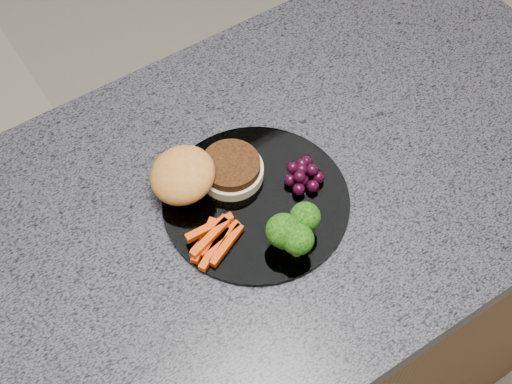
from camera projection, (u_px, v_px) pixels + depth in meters
island_cabinet at (243, 335)px, 1.38m from camera, size 1.20×0.60×0.86m
countertop at (238, 212)px, 1.00m from camera, size 1.20×0.60×0.04m
plate at (256, 201)px, 0.99m from camera, size 0.26×0.26×0.01m
burger at (200, 175)px, 0.98m from camera, size 0.17×0.12×0.05m
carrot_sticks at (213, 239)px, 0.94m from camera, size 0.09×0.07×0.02m
broccoli at (294, 230)px, 0.92m from camera, size 0.08×0.07×0.06m
grape_bunch at (303, 174)px, 0.99m from camera, size 0.05×0.06×0.03m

